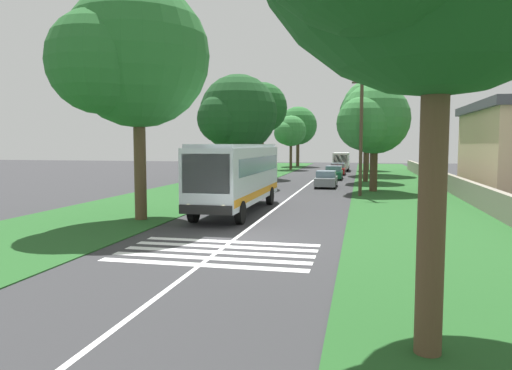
# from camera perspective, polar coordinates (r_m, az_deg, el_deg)

# --- Properties ---
(ground) EXTENTS (160.00, 160.00, 0.00)m
(ground) POSITION_cam_1_polar(r_m,az_deg,el_deg) (18.79, -2.71, -6.57)
(ground) COLOR #333335
(grass_verge_left) EXTENTS (120.00, 8.00, 0.04)m
(grass_verge_left) POSITION_cam_1_polar(r_m,az_deg,el_deg) (35.46, -9.19, -1.18)
(grass_verge_left) COLOR #235623
(grass_verge_left) RESTS_ON ground
(grass_verge_right) EXTENTS (120.00, 8.00, 0.04)m
(grass_verge_right) POSITION_cam_1_polar(r_m,az_deg,el_deg) (33.15, 18.21, -1.78)
(grass_verge_right) COLOR #235623
(grass_verge_right) RESTS_ON ground
(centre_line) EXTENTS (110.00, 0.16, 0.01)m
(centre_line) POSITION_cam_1_polar(r_m,az_deg,el_deg) (33.33, 4.04, -1.54)
(centre_line) COLOR silver
(centre_line) RESTS_ON ground
(coach_bus) EXTENTS (11.16, 2.62, 3.73)m
(coach_bus) POSITION_cam_1_polar(r_m,az_deg,el_deg) (26.25, -2.20, 1.42)
(coach_bus) COLOR silver
(coach_bus) RESTS_ON ground
(zebra_crossing) EXTENTS (4.05, 6.80, 0.01)m
(zebra_crossing) POSITION_cam_1_polar(r_m,az_deg,el_deg) (16.78, -4.63, -7.97)
(zebra_crossing) COLOR silver
(zebra_crossing) RESTS_ON ground
(trailing_car_0) EXTENTS (4.30, 1.78, 1.43)m
(trailing_car_0) POSITION_cam_1_polar(r_m,az_deg,el_deg) (41.96, 8.36, 0.66)
(trailing_car_0) COLOR gray
(trailing_car_0) RESTS_ON ground
(trailing_car_1) EXTENTS (4.30, 1.78, 1.43)m
(trailing_car_1) POSITION_cam_1_polar(r_m,az_deg,el_deg) (51.48, 9.26, 1.42)
(trailing_car_1) COLOR #145933
(trailing_car_1) RESTS_ON ground
(trailing_car_2) EXTENTS (4.30, 1.78, 1.43)m
(trailing_car_2) POSITION_cam_1_polar(r_m,az_deg,el_deg) (59.28, 9.73, 1.87)
(trailing_car_2) COLOR #B21E1E
(trailing_car_2) RESTS_ON ground
(trailing_minibus_0) EXTENTS (6.00, 2.14, 2.53)m
(trailing_minibus_0) POSITION_cam_1_polar(r_m,az_deg,el_deg) (68.00, 10.13, 2.98)
(trailing_minibus_0) COLOR silver
(trailing_minibus_0) RESTS_ON ground
(roadside_tree_left_0) EXTENTS (8.25, 6.88, 11.37)m
(roadside_tree_left_0) POSITION_cam_1_polar(r_m,az_deg,el_deg) (24.43, -14.42, 14.24)
(roadside_tree_left_0) COLOR brown
(roadside_tree_left_0) RESTS_ON grass_verge_left
(roadside_tree_left_1) EXTENTS (6.67, 5.50, 10.38)m
(roadside_tree_left_1) POSITION_cam_1_polar(r_m,az_deg,el_deg) (52.58, 0.53, 9.03)
(roadside_tree_left_1) COLOR brown
(roadside_tree_left_1) RESTS_ON grass_verge_left
(roadside_tree_left_2) EXTENTS (7.49, 6.28, 9.87)m
(roadside_tree_left_2) POSITION_cam_1_polar(r_m,az_deg,el_deg) (80.06, 4.93, 6.93)
(roadside_tree_left_2) COLOR #4C3826
(roadside_tree_left_2) RESTS_ON grass_verge_left
(roadside_tree_left_3) EXTENTS (5.50, 4.51, 7.82)m
(roadside_tree_left_3) POSITION_cam_1_polar(r_m,az_deg,el_deg) (69.75, 4.06, 6.34)
(roadside_tree_left_3) COLOR #4C3826
(roadside_tree_left_3) RESTS_ON grass_verge_left
(roadside_tree_left_4) EXTENTS (8.19, 6.72, 9.69)m
(roadside_tree_left_4) POSITION_cam_1_polar(r_m,az_deg,el_deg) (42.06, -2.23, 8.23)
(roadside_tree_left_4) COLOR #4C3826
(roadside_tree_left_4) RESTS_ON grass_verge_left
(roadside_tree_right_1) EXTENTS (6.58, 5.33, 9.27)m
(roadside_tree_right_1) POSITION_cam_1_polar(r_m,az_deg,el_deg) (48.41, 12.86, 8.01)
(roadside_tree_right_1) COLOR #4C3826
(roadside_tree_right_1) RESTS_ON grass_verge_right
(roadside_tree_right_2) EXTENTS (6.96, 5.60, 8.41)m
(roadside_tree_right_2) POSITION_cam_1_polar(r_m,az_deg,el_deg) (38.56, 13.66, 7.41)
(roadside_tree_right_2) COLOR #4C3826
(roadside_tree_right_2) RESTS_ON grass_verge_right
(roadside_tree_right_3) EXTENTS (5.45, 4.47, 9.52)m
(roadside_tree_right_3) POSITION_cam_1_polar(r_m,az_deg,el_deg) (69.98, 13.09, 7.59)
(roadside_tree_right_3) COLOR #3D2D1E
(roadside_tree_right_3) RESTS_ON grass_verge_right
(roadside_tree_right_4) EXTENTS (8.85, 7.52, 11.51)m
(roadside_tree_right_4) POSITION_cam_1_polar(r_m,az_deg,el_deg) (59.62, 13.67, 8.47)
(roadside_tree_right_4) COLOR #4C3826
(roadside_tree_right_4) RESTS_ON grass_verge_right
(utility_pole) EXTENTS (0.24, 1.40, 8.61)m
(utility_pole) POSITION_cam_1_polar(r_m,az_deg,el_deg) (34.81, 12.41, 6.03)
(utility_pole) COLOR #473828
(utility_pole) RESTS_ON grass_verge_right
(roadside_wall) EXTENTS (70.00, 0.40, 1.34)m
(roadside_wall) POSITION_cam_1_polar(r_m,az_deg,el_deg) (38.49, 22.53, 0.02)
(roadside_wall) COLOR gray
(roadside_wall) RESTS_ON grass_verge_right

